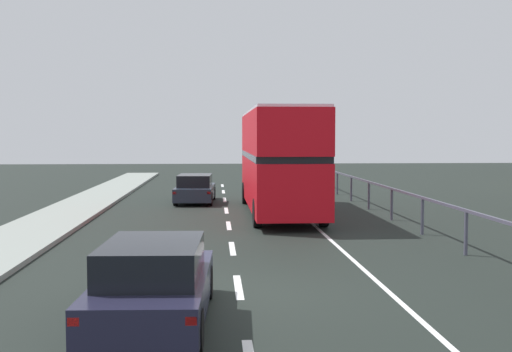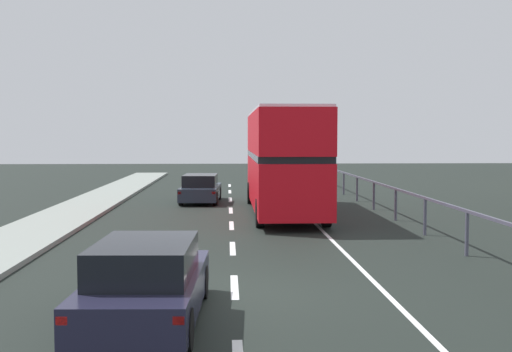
{
  "view_description": "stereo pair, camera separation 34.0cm",
  "coord_description": "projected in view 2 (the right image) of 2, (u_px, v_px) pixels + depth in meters",
  "views": [
    {
      "loc": [
        -0.48,
        -12.33,
        3.16
      ],
      "look_at": [
        0.64,
        4.66,
        2.08
      ],
      "focal_mm": 43.94,
      "sensor_mm": 36.0,
      "label": 1
    },
    {
      "loc": [
        -0.14,
        -12.35,
        3.16
      ],
      "look_at": [
        0.64,
        4.66,
        2.08
      ],
      "focal_mm": 43.94,
      "sensor_mm": 36.0,
      "label": 2
    }
  ],
  "objects": [
    {
      "name": "ground_plane",
      "position": [
        235.0,
        297.0,
        12.52
      ],
      "size": [
        75.4,
        120.0,
        0.1
      ],
      "primitive_type": "cube",
      "color": "black"
    },
    {
      "name": "lane_paint_markings",
      "position": [
        288.0,
        231.0,
        20.98
      ],
      "size": [
        3.18,
        46.0,
        0.01
      ],
      "color": "silver",
      "rests_on": "ground"
    },
    {
      "name": "double_decker_bus_red",
      "position": [
        283.0,
        159.0,
        25.42
      ],
      "size": [
        2.65,
        10.71,
        4.21
      ],
      "rotation": [
        0.0,
        0.0,
        0.0
      ],
      "color": "red",
      "rests_on": "ground"
    },
    {
      "name": "sedan_car_ahead",
      "position": [
        201.0,
        189.0,
        29.95
      ],
      "size": [
        1.93,
        4.3,
        1.35
      ],
      "rotation": [
        0.0,
        0.0,
        -0.05
      ],
      "color": "#212B38",
      "rests_on": "ground"
    },
    {
      "name": "hatchback_car_near",
      "position": [
        147.0,
        283.0,
        10.63
      ],
      "size": [
        1.98,
        4.49,
        1.41
      ],
      "rotation": [
        0.0,
        0.0,
        -0.04
      ],
      "color": "#1E1D32",
      "rests_on": "ground"
    },
    {
      "name": "bridge_side_railing",
      "position": [
        409.0,
        199.0,
        21.71
      ],
      "size": [
        0.1,
        42.0,
        1.23
      ],
      "color": "#49495A",
      "rests_on": "ground"
    }
  ]
}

